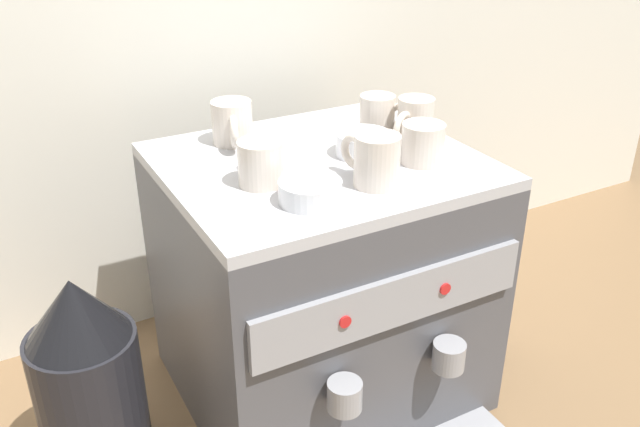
{
  "coord_description": "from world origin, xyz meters",
  "views": [
    {
      "loc": [
        -0.53,
        -0.98,
        0.95
      ],
      "look_at": [
        0.0,
        0.0,
        0.39
      ],
      "focal_mm": 38.63,
      "sensor_mm": 36.0,
      "label": 1
    }
  ],
  "objects_px": {
    "ceramic_cup_4": "(379,115)",
    "milk_pitcher": "(485,303)",
    "ceramic_bowl_0": "(275,152)",
    "ceramic_cup_3": "(260,162)",
    "ceramic_bowl_2": "(364,144)",
    "ceramic_cup_1": "(421,143)",
    "coffee_grinder": "(88,381)",
    "ceramic_bowl_1": "(310,192)",
    "ceramic_cup_2": "(232,123)",
    "ceramic_cup_0": "(375,160)",
    "ceramic_cup_5": "(414,121)",
    "espresso_machine": "(321,281)"
  },
  "relations": [
    {
      "from": "ceramic_cup_4",
      "to": "milk_pitcher",
      "type": "bearing_deg",
      "value": -19.44
    },
    {
      "from": "ceramic_bowl_0",
      "to": "milk_pitcher",
      "type": "distance_m",
      "value": 0.64
    },
    {
      "from": "ceramic_cup_3",
      "to": "ceramic_cup_4",
      "type": "bearing_deg",
      "value": 18.56
    },
    {
      "from": "ceramic_bowl_2",
      "to": "ceramic_cup_1",
      "type": "bearing_deg",
      "value": -46.95
    },
    {
      "from": "milk_pitcher",
      "to": "coffee_grinder",
      "type": "bearing_deg",
      "value": 178.32
    },
    {
      "from": "ceramic_bowl_1",
      "to": "milk_pitcher",
      "type": "height_order",
      "value": "ceramic_bowl_1"
    },
    {
      "from": "ceramic_cup_4",
      "to": "ceramic_bowl_1",
      "type": "height_order",
      "value": "ceramic_cup_4"
    },
    {
      "from": "ceramic_bowl_0",
      "to": "coffee_grinder",
      "type": "distance_m",
      "value": 0.5
    },
    {
      "from": "ceramic_cup_2",
      "to": "ceramic_cup_4",
      "type": "height_order",
      "value": "ceramic_cup_2"
    },
    {
      "from": "ceramic_bowl_0",
      "to": "ceramic_cup_1",
      "type": "bearing_deg",
      "value": -29.78
    },
    {
      "from": "ceramic_cup_0",
      "to": "coffee_grinder",
      "type": "distance_m",
      "value": 0.6
    },
    {
      "from": "ceramic_bowl_2",
      "to": "coffee_grinder",
      "type": "bearing_deg",
      "value": 178.94
    },
    {
      "from": "ceramic_cup_5",
      "to": "ceramic_cup_1",
      "type": "bearing_deg",
      "value": -117.38
    },
    {
      "from": "ceramic_cup_5",
      "to": "ceramic_cup_4",
      "type": "bearing_deg",
      "value": 115.88
    },
    {
      "from": "coffee_grinder",
      "to": "ceramic_cup_2",
      "type": "bearing_deg",
      "value": 23.91
    },
    {
      "from": "ceramic_cup_1",
      "to": "ceramic_bowl_2",
      "type": "relative_size",
      "value": 1.15
    },
    {
      "from": "ceramic_cup_1",
      "to": "ceramic_cup_3",
      "type": "height_order",
      "value": "ceramic_cup_3"
    },
    {
      "from": "coffee_grinder",
      "to": "milk_pitcher",
      "type": "bearing_deg",
      "value": -1.68
    },
    {
      "from": "espresso_machine",
      "to": "ceramic_cup_0",
      "type": "height_order",
      "value": "ceramic_cup_0"
    },
    {
      "from": "ceramic_bowl_2",
      "to": "coffee_grinder",
      "type": "height_order",
      "value": "ceramic_bowl_2"
    },
    {
      "from": "ceramic_cup_1",
      "to": "espresso_machine",
      "type": "bearing_deg",
      "value": 149.98
    },
    {
      "from": "espresso_machine",
      "to": "ceramic_cup_1",
      "type": "distance_m",
      "value": 0.33
    },
    {
      "from": "espresso_machine",
      "to": "ceramic_cup_1",
      "type": "relative_size",
      "value": 5.22
    },
    {
      "from": "milk_pitcher",
      "to": "ceramic_cup_2",
      "type": "bearing_deg",
      "value": 160.88
    },
    {
      "from": "ceramic_bowl_0",
      "to": "milk_pitcher",
      "type": "height_order",
      "value": "ceramic_bowl_0"
    },
    {
      "from": "ceramic_cup_1",
      "to": "ceramic_cup_2",
      "type": "bearing_deg",
      "value": 136.92
    },
    {
      "from": "ceramic_cup_5",
      "to": "ceramic_cup_0",
      "type": "bearing_deg",
      "value": -143.29
    },
    {
      "from": "ceramic_cup_2",
      "to": "ceramic_cup_5",
      "type": "relative_size",
      "value": 1.09
    },
    {
      "from": "ceramic_cup_0",
      "to": "ceramic_cup_5",
      "type": "xyz_separation_m",
      "value": [
        0.16,
        0.12,
        -0.0
      ]
    },
    {
      "from": "ceramic_cup_3",
      "to": "ceramic_bowl_1",
      "type": "xyz_separation_m",
      "value": [
        0.04,
        -0.1,
        -0.02
      ]
    },
    {
      "from": "ceramic_cup_4",
      "to": "coffee_grinder",
      "type": "bearing_deg",
      "value": -174.11
    },
    {
      "from": "coffee_grinder",
      "to": "espresso_machine",
      "type": "bearing_deg",
      "value": 0.21
    },
    {
      "from": "ceramic_cup_1",
      "to": "coffee_grinder",
      "type": "bearing_deg",
      "value": 171.9
    },
    {
      "from": "ceramic_cup_4",
      "to": "ceramic_bowl_0",
      "type": "height_order",
      "value": "ceramic_cup_4"
    },
    {
      "from": "ceramic_cup_4",
      "to": "ceramic_cup_5",
      "type": "bearing_deg",
      "value": -64.12
    },
    {
      "from": "ceramic_cup_3",
      "to": "ceramic_bowl_0",
      "type": "height_order",
      "value": "ceramic_cup_3"
    },
    {
      "from": "ceramic_cup_4",
      "to": "ceramic_bowl_1",
      "type": "xyz_separation_m",
      "value": [
        -0.25,
        -0.2,
        -0.02
      ]
    },
    {
      "from": "espresso_machine",
      "to": "ceramic_cup_2",
      "type": "bearing_deg",
      "value": 124.57
    },
    {
      "from": "ceramic_bowl_1",
      "to": "coffee_grinder",
      "type": "xyz_separation_m",
      "value": [
        -0.35,
        0.13,
        -0.32
      ]
    },
    {
      "from": "ceramic_cup_0",
      "to": "ceramic_bowl_1",
      "type": "distance_m",
      "value": 0.12
    },
    {
      "from": "ceramic_cup_2",
      "to": "milk_pitcher",
      "type": "bearing_deg",
      "value": -19.12
    },
    {
      "from": "ceramic_cup_3",
      "to": "ceramic_bowl_0",
      "type": "relative_size",
      "value": 1.07
    },
    {
      "from": "ceramic_bowl_1",
      "to": "coffee_grinder",
      "type": "distance_m",
      "value": 0.5
    },
    {
      "from": "espresso_machine",
      "to": "ceramic_bowl_2",
      "type": "relative_size",
      "value": 5.98
    },
    {
      "from": "milk_pitcher",
      "to": "ceramic_bowl_1",
      "type": "bearing_deg",
      "value": -167.62
    },
    {
      "from": "espresso_machine",
      "to": "ceramic_bowl_1",
      "type": "xyz_separation_m",
      "value": [
        -0.09,
        -0.14,
        0.26
      ]
    },
    {
      "from": "ceramic_cup_3",
      "to": "coffee_grinder",
      "type": "xyz_separation_m",
      "value": [
        -0.31,
        0.04,
        -0.34
      ]
    },
    {
      "from": "ceramic_bowl_1",
      "to": "espresso_machine",
      "type": "bearing_deg",
      "value": 55.54
    },
    {
      "from": "espresso_machine",
      "to": "ceramic_cup_3",
      "type": "bearing_deg",
      "value": -164.36
    },
    {
      "from": "ceramic_cup_0",
      "to": "ceramic_cup_5",
      "type": "relative_size",
      "value": 1.13
    }
  ]
}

